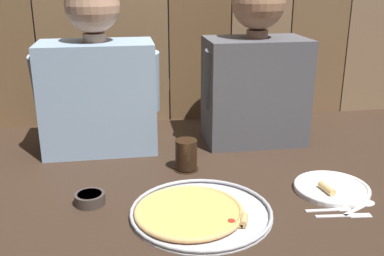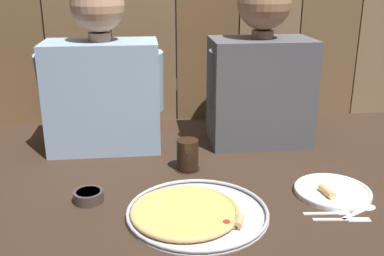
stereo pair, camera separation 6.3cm
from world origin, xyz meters
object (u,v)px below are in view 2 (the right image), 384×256
at_px(pizza_tray, 192,212).
at_px(dinner_plate, 332,191).
at_px(diner_right, 261,69).
at_px(diner_left, 102,74).
at_px(drinking_glass, 188,155).
at_px(dipping_bowl, 88,196).

xyz_separation_m(pizza_tray, dinner_plate, (0.43, 0.08, -0.00)).
bearing_deg(diner_right, pizza_tray, -120.37).
relative_size(diner_left, diner_right, 0.99).
xyz_separation_m(drinking_glass, diner_left, (-0.29, 0.24, 0.23)).
bearing_deg(dipping_bowl, drinking_glass, 32.48).
relative_size(dipping_bowl, diner_right, 0.14).
bearing_deg(drinking_glass, diner_left, 139.65).
relative_size(pizza_tray, dipping_bowl, 4.52).
bearing_deg(dinner_plate, pizza_tray, -169.78).
xyz_separation_m(drinking_glass, diner_right, (0.30, 0.24, 0.24)).
bearing_deg(diner_left, diner_right, 0.02).
bearing_deg(dipping_bowl, diner_right, 35.74).
relative_size(dipping_bowl, diner_left, 0.14).
xyz_separation_m(dinner_plate, dipping_bowl, (-0.72, 0.03, 0.01)).
height_order(dipping_bowl, diner_left, diner_left).
relative_size(drinking_glass, diner_left, 0.17).
distance_m(pizza_tray, dinner_plate, 0.44).
distance_m(dinner_plate, drinking_glass, 0.47).
distance_m(drinking_glass, diner_left, 0.44).
distance_m(drinking_glass, dipping_bowl, 0.37).
bearing_deg(diner_left, dinner_plate, -33.90).
bearing_deg(pizza_tray, dinner_plate, 10.22).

